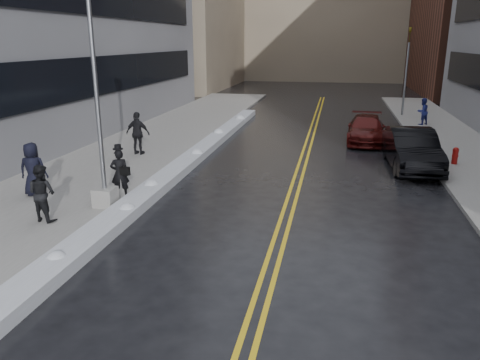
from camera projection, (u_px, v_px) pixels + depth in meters
The scene contains 17 objects.
ground at pixel (184, 244), 12.69m from camera, with size 160.00×160.00×0.00m, color black.
sidewalk_west at pixel (136, 150), 23.15m from camera, with size 5.50×50.00×0.15m, color gray.
sidewalk_east at pixel (479, 167), 20.13m from camera, with size 4.00×50.00×0.15m, color gray.
lane_line_left at pixel (300, 159), 21.62m from camera, with size 0.12×50.00×0.01m, color gold.
lane_line_right at pixel (307, 160), 21.56m from camera, with size 0.12×50.00×0.01m, color gold.
snow_ridge at pixel (188, 161), 20.62m from camera, with size 0.90×30.00×0.34m, color silver.
building_west_far at pixel (172, 7), 54.37m from camera, with size 14.00×22.00×18.00m, color gray.
lamppost at pixel (100, 133), 14.47m from camera, with size 0.65×0.65×7.62m.
fire_hydrant at pixel (455, 155), 20.18m from camera, with size 0.26×0.26×0.73m.
traffic_signal at pixel (406, 68), 32.60m from camera, with size 0.16×0.20×6.00m.
pedestrian_fedora at pixel (120, 174), 15.76m from camera, with size 0.61×0.40×1.67m, color black.
pedestrian_b at pixel (42, 193), 13.69m from camera, with size 0.83×0.65×1.71m, color black.
pedestrian_c at pixel (33, 169), 15.93m from camera, with size 0.91×0.59×1.85m, color black.
pedestrian_d at pixel (138, 133), 21.72m from camera, with size 1.17×0.49×1.99m, color black.
pedestrian_east at pixel (423, 111), 29.48m from camera, with size 0.81×0.63×1.66m, color navy.
car_black at pixel (412, 149), 19.87m from camera, with size 1.79×5.14×1.69m, color black.
car_maroon at pixel (366, 129), 25.17m from camera, with size 1.95×4.80×1.39m, color #470D0B.
Camera 1 is at (3.82, -11.11, 5.30)m, focal length 35.00 mm.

